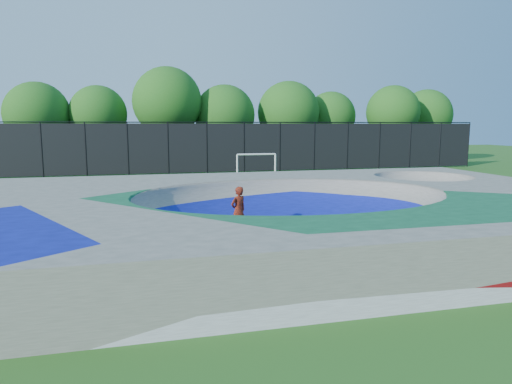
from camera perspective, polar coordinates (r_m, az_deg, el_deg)
The scene contains 7 objects.
ground at distance 16.08m, azimuth 4.49°, elevation -5.34°, with size 120.00×120.00×0.00m, color #225417.
skate_deck at distance 15.92m, azimuth 4.52°, elevation -2.71°, with size 22.00×14.00×1.50m, color gray.
skater at distance 15.91m, azimuth -2.21°, elevation -2.34°, with size 0.62×0.41×1.69m, color red.
skateboard at distance 16.08m, azimuth -2.20°, elevation -5.22°, with size 0.78×0.22×0.05m, color black.
soccer_goal at distance 31.38m, azimuth 0.06°, elevation 3.80°, with size 2.82×0.12×1.86m.
fence at distance 36.18m, azimuth -6.15°, elevation 5.65°, with size 48.09×0.09×4.04m.
treeline at distance 41.47m, azimuth -4.28°, elevation 9.97°, with size 51.66×7.47×8.67m.
Camera 1 is at (-5.01, -14.79, 3.82)m, focal length 32.00 mm.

